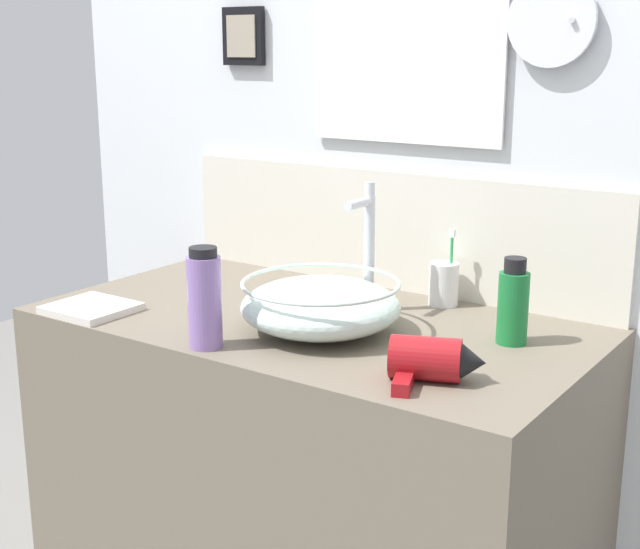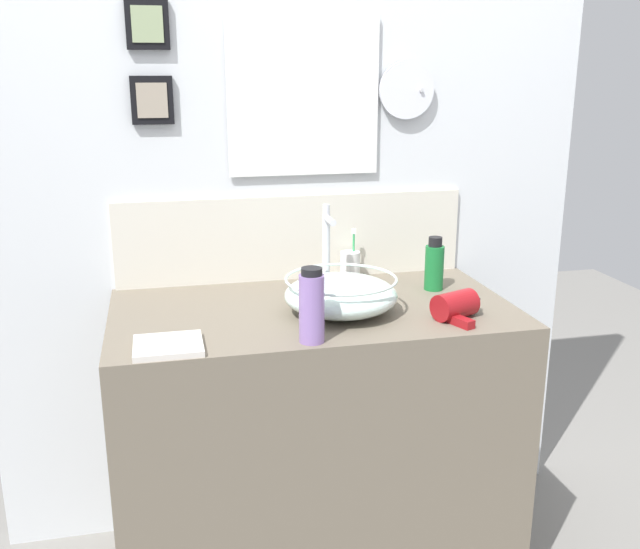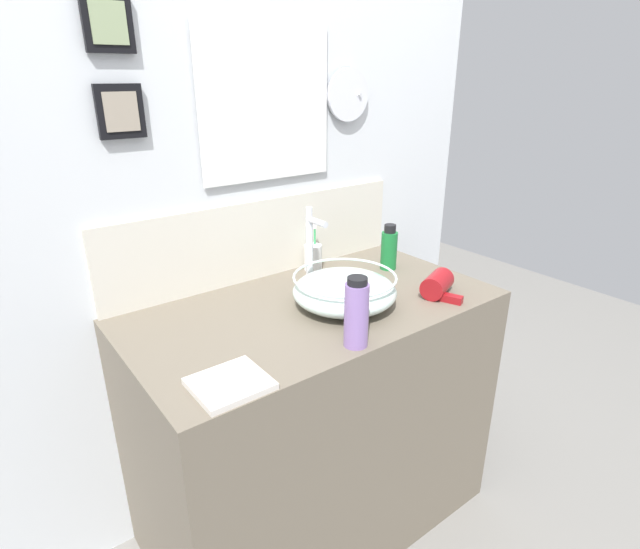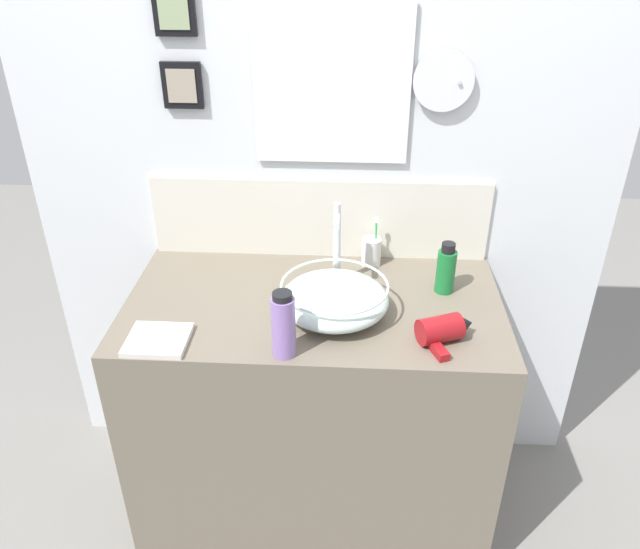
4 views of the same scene
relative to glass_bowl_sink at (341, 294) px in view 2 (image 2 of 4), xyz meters
The scene contains 9 objects.
vanity_counter 0.51m from the glass_bowl_sink, 135.74° to the left, with size 1.18×0.64×0.89m, color #6B6051.
back_panel 0.51m from the glass_bowl_sink, 99.18° to the left, with size 1.99×0.09×2.48m.
glass_bowl_sink is the anchor object (origin of this frame).
faucet 0.20m from the glass_bowl_sink, 90.00° to the left, with size 0.02×0.10×0.28m.
hair_drier 0.34m from the glass_bowl_sink, 19.78° to the right, with size 0.18×0.17×0.08m.
toothbrush_cup 0.34m from the glass_bowl_sink, 70.22° to the left, with size 0.07×0.07×0.17m.
lotion_bottle 0.38m from the glass_bowl_sink, 24.24° to the left, with size 0.06×0.06×0.17m.
shampoo_bottle 0.24m from the glass_bowl_sink, 122.70° to the right, with size 0.07×0.07×0.20m.
hand_towel 0.52m from the glass_bowl_sink, 160.90° to the right, with size 0.17×0.16×0.02m, color silver.
Camera 2 is at (-0.43, -1.95, 1.56)m, focal length 40.00 mm.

